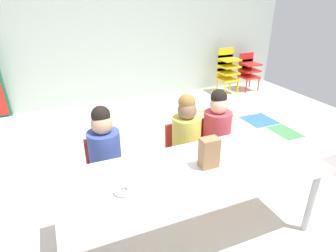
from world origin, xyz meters
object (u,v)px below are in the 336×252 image
at_px(craft_table, 194,176).
at_px(paper_plate_near_edge, 123,193).
at_px(seated_child_far_right, 217,127).
at_px(kid_chair_yellow_stack, 228,68).
at_px(seated_child_middle_seat, 186,133).
at_px(kid_chair_red_stack, 248,69).
at_px(paper_bag_brown, 209,153).
at_px(seated_child_near_camera, 104,149).
at_px(donut_powdered_on_plate, 123,190).

relative_size(craft_table, paper_plate_near_edge, 10.23).
xyz_separation_m(seated_child_far_right, kid_chair_yellow_stack, (1.63, 2.26, -0.10)).
relative_size(craft_table, seated_child_middle_seat, 2.01).
distance_m(kid_chair_yellow_stack, paper_plate_near_edge, 3.97).
xyz_separation_m(seated_child_middle_seat, seated_child_far_right, (0.32, 0.00, 0.00)).
bearing_deg(kid_chair_red_stack, paper_plate_near_edge, -137.51).
distance_m(seated_child_far_right, paper_bag_brown, 0.75).
height_order(seated_child_near_camera, paper_bag_brown, seated_child_near_camera).
height_order(seated_child_far_right, donut_powdered_on_plate, seated_child_far_right).
distance_m(seated_child_middle_seat, kid_chair_yellow_stack, 2.99).
distance_m(kid_chair_yellow_stack, donut_powdered_on_plate, 3.97).
height_order(seated_child_middle_seat, paper_plate_near_edge, seated_child_middle_seat).
bearing_deg(kid_chair_red_stack, seated_child_near_camera, -144.47).
bearing_deg(donut_powdered_on_plate, craft_table, 5.62).
bearing_deg(paper_plate_near_edge, donut_powdered_on_plate, 0.00).
distance_m(craft_table, paper_bag_brown, 0.20).
xyz_separation_m(seated_child_far_right, kid_chair_red_stack, (2.10, 2.26, -0.16)).
relative_size(seated_child_near_camera, paper_bag_brown, 4.17).
relative_size(craft_table, donut_powdered_on_plate, 15.17).
xyz_separation_m(kid_chair_yellow_stack, paper_bag_brown, (-2.07, -2.85, 0.24)).
xyz_separation_m(kid_chair_yellow_stack, kid_chair_red_stack, (0.47, -0.00, -0.06)).
relative_size(paper_bag_brown, donut_powdered_on_plate, 1.81).
bearing_deg(donut_powdered_on_plate, seated_child_near_camera, 88.87).
height_order(seated_child_near_camera, donut_powdered_on_plate, seated_child_near_camera).
distance_m(seated_child_middle_seat, donut_powdered_on_plate, 0.99).
relative_size(kid_chair_yellow_stack, paper_bag_brown, 3.64).
xyz_separation_m(seated_child_near_camera, paper_plate_near_edge, (-0.01, -0.65, 0.03)).
distance_m(craft_table, kid_chair_red_stack, 3.90).
bearing_deg(kid_chair_red_stack, paper_bag_brown, -131.73).
distance_m(craft_table, seated_child_middle_seat, 0.64).
height_order(seated_child_middle_seat, kid_chair_red_stack, seated_child_middle_seat).
bearing_deg(paper_bag_brown, craft_table, -174.91).
distance_m(craft_table, seated_child_near_camera, 0.78).
distance_m(seated_child_near_camera, kid_chair_yellow_stack, 3.51).
distance_m(seated_child_near_camera, seated_child_middle_seat, 0.74).
xyz_separation_m(craft_table, kid_chair_red_stack, (2.65, 2.86, -0.14)).
xyz_separation_m(seated_child_near_camera, seated_child_middle_seat, (0.74, 0.00, 0.00)).
bearing_deg(donut_powdered_on_plate, paper_plate_near_edge, 0.00).
height_order(seated_child_middle_seat, kid_chair_yellow_stack, seated_child_middle_seat).
bearing_deg(paper_bag_brown, seated_child_near_camera, 136.60).
xyz_separation_m(seated_child_middle_seat, kid_chair_red_stack, (2.42, 2.26, -0.16)).
bearing_deg(seated_child_near_camera, donut_powdered_on_plate, -91.13).
relative_size(craft_table, seated_child_far_right, 2.01).
bearing_deg(kid_chair_yellow_stack, paper_plate_near_edge, -132.94).
height_order(paper_bag_brown, donut_powdered_on_plate, paper_bag_brown).
bearing_deg(seated_child_far_right, craft_table, -132.69).
distance_m(kid_chair_red_stack, paper_bag_brown, 3.82).
distance_m(kid_chair_yellow_stack, kid_chair_red_stack, 0.47).
height_order(seated_child_near_camera, seated_child_middle_seat, same).
relative_size(seated_child_near_camera, donut_powdered_on_plate, 7.56).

